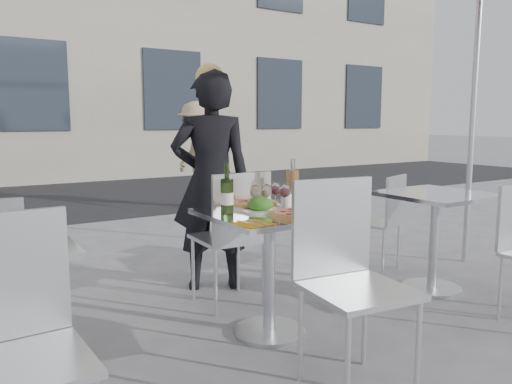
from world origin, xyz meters
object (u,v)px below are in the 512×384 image
pizza_near (300,214)px  wineglass_white_b (266,192)px  side_chair_rfar (384,215)px  pizza_far (253,204)px  main_table (269,247)px  wine_bottle (227,194)px  pedestrian_b (197,155)px  wineglass_red_b (275,190)px  side_table_right (435,220)px  salad_plate (261,206)px  napkin_right (329,212)px  woman_diner (211,182)px  sugar_shaker (286,200)px  chair_far (234,228)px  wineglass_red_a (285,192)px  wineglass_white_a (255,192)px  carafe (293,186)px  chair_near (346,265)px  side_chair_lnear (14,330)px  napkin_left (253,224)px

pizza_near → wineglass_white_b: 0.29m
side_chair_rfar → pizza_far: side_chair_rfar is taller
main_table → wineglass_white_b: bearing=71.0°
pizza_far → wine_bottle: size_ratio=1.15×
pedestrian_b → wineglass_red_b: 4.45m
side_table_right → salad_plate: bearing=178.8°
side_table_right → wine_bottle: bearing=177.5°
napkin_right → pedestrian_b: bearing=69.4°
pedestrian_b → wineglass_white_b: 4.52m
main_table → wineglass_red_b: bearing=44.7°
woman_diner → salad_plate: (-0.15, -0.92, -0.04)m
napkin_right → wineglass_red_b: bearing=108.7°
side_chair_rfar → sugar_shaker: size_ratio=7.79×
sugar_shaker → chair_far: bearing=103.5°
chair_far → wineglass_red_a: 0.56m
wineglass_white_b → wineglass_white_a: bearing=178.2°
wineglass_white_a → wineglass_red_b: (0.17, 0.05, 0.00)m
pedestrian_b → napkin_right: (-1.32, -4.53, -0.04)m
side_chair_rfar → napkin_right: size_ratio=4.16×
side_table_right → carafe: size_ratio=2.59×
side_chair_rfar → pedestrian_b: 3.80m
side_chair_rfar → carafe: 1.34m
side_table_right → pizza_near: 1.45m
side_table_right → woman_diner: 1.71m
wineglass_red_b → main_table: bearing=-135.3°
chair_near → salad_plate: size_ratio=4.54×
side_table_right → pedestrian_b: bearing=88.8°
side_chair_lnear → wineglass_white_b: size_ratio=6.10×
side_chair_lnear → woman_diner: 2.19m
side_chair_rfar → wineglass_white_b: size_ratio=5.29×
side_table_right → chair_far: (-1.46, 0.49, 0.02)m
pizza_far → wineglass_white_b: bearing=-88.0°
wineglass_white_b → side_chair_lnear: bearing=-155.9°
main_table → wine_bottle: wine_bottle is taller
chair_near → sugar_shaker: 0.74m
chair_near → sugar_shaker: (0.14, 0.70, 0.21)m
napkin_left → napkin_right: bearing=-4.9°
pizza_near → pedestrian_b: bearing=71.5°
pizza_near → wineglass_white_b: wineglass_white_b is taller
chair_far → pizza_near: chair_far is taller
chair_far → pedestrian_b: pedestrian_b is taller
wineglass_white_a → napkin_left: wineglass_white_a is taller
sugar_shaker → salad_plate: bearing=-179.5°
pizza_near → wineglass_red_b: 0.34m
side_chair_lnear → wineglass_white_a: bearing=22.9°
sugar_shaker → napkin_left: bearing=-145.6°
wine_bottle → wineglass_red_b: size_ratio=1.87×
woman_diner → carafe: (0.19, -0.78, 0.04)m
main_table → wineglass_red_a: (0.12, 0.02, 0.32)m
woman_diner → wineglass_white_a: bearing=103.1°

